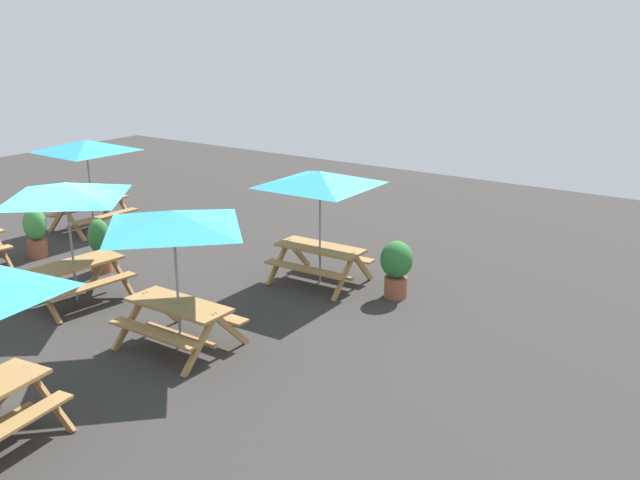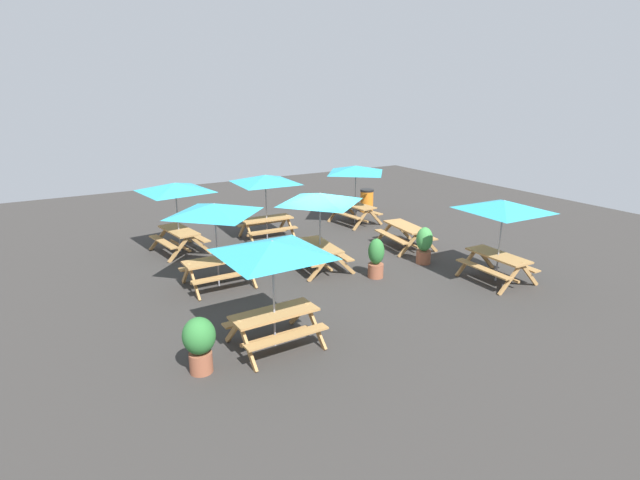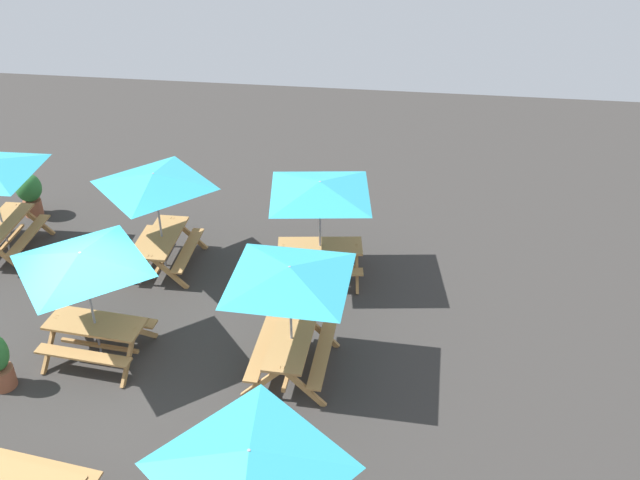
% 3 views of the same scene
% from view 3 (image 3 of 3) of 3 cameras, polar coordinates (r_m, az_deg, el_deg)
% --- Properties ---
extents(ground_plane, '(29.81, 29.81, 0.00)m').
position_cam_3_polar(ground_plane, '(13.93, -16.46, -9.46)').
color(ground_plane, '#33302D').
rests_on(ground_plane, ground).
extents(picnic_table_0, '(2.18, 2.18, 2.34)m').
position_cam_3_polar(picnic_table_0, '(13.01, -18.44, -2.09)').
color(picnic_table_0, '#A87A44').
rests_on(picnic_table_0, ground).
extents(picnic_table_1, '(2.80, 2.80, 2.34)m').
position_cam_3_polar(picnic_table_1, '(14.57, -0.00, 3.62)').
color(picnic_table_1, '#A87A44').
rests_on(picnic_table_1, ground).
extents(picnic_table_4, '(2.20, 2.20, 2.34)m').
position_cam_3_polar(picnic_table_4, '(9.15, -5.61, -17.67)').
color(picnic_table_4, '#A87A44').
rests_on(picnic_table_4, ground).
extents(picnic_table_5, '(2.01, 2.01, 2.34)m').
position_cam_3_polar(picnic_table_5, '(15.29, -13.08, 4.18)').
color(picnic_table_5, '#A87A44').
rests_on(picnic_table_5, ground).
extents(picnic_table_7, '(2.83, 2.83, 2.34)m').
position_cam_3_polar(picnic_table_7, '(12.00, -2.43, -3.36)').
color(picnic_table_7, '#A87A44').
rests_on(picnic_table_7, ground).
extents(potted_plant_2, '(0.62, 0.62, 1.11)m').
position_cam_3_polar(potted_plant_2, '(18.93, -22.22, 3.57)').
color(potted_plant_2, '#935138').
rests_on(potted_plant_2, ground).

